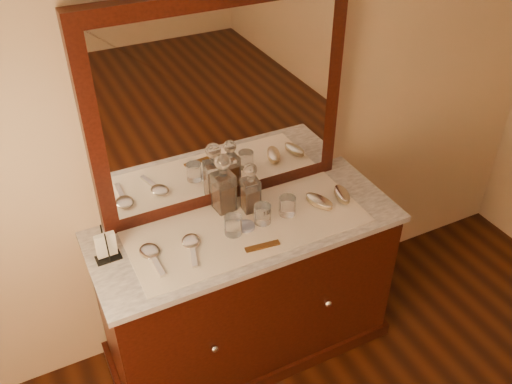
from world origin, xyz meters
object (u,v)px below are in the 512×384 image
napkin_rack (106,247)px  pin_dish (246,226)px  mirror_frame (221,105)px  decanter_left (224,188)px  dresser_cabinet (247,291)px  brush_near (319,201)px  comb (263,246)px  hand_mirror_outer (151,254)px  hand_mirror_inner (192,244)px  decanter_right (250,192)px  brush_far (342,194)px

napkin_rack → pin_dish: bearing=-7.7°
mirror_frame → decanter_left: 0.39m
dresser_cabinet → napkin_rack: napkin_rack is taller
napkin_rack → brush_near: bearing=-5.0°
comb → hand_mirror_outer: hand_mirror_outer is taller
brush_near → hand_mirror_inner: bearing=180.0°
dresser_cabinet → mirror_frame: bearing=90.0°
decanter_right → brush_far: bearing=-15.4°
dresser_cabinet → hand_mirror_inner: bearing=-174.1°
decanter_right → napkin_rack: bearing=-177.3°
comb → brush_far: 0.53m
hand_mirror_outer → hand_mirror_inner: size_ratio=1.01×
pin_dish → hand_mirror_inner: (-0.27, -0.00, 0.00)m
hand_mirror_outer → hand_mirror_inner: same height
decanter_left → decanter_right: 0.13m
decanter_left → comb: bearing=-83.5°
mirror_frame → decanter_left: size_ratio=3.98×
comb → hand_mirror_inner: (-0.27, 0.15, 0.00)m
decanter_left → hand_mirror_outer: decanter_left is taller
brush_near → decanter_left: bearing=156.6°
napkin_rack → hand_mirror_outer: bearing=-22.2°
decanter_left → brush_far: bearing=-18.2°
dresser_cabinet → decanter_right: 0.55m
hand_mirror_outer → decanter_right: bearing=10.9°
comb → decanter_left: size_ratio=0.52×
brush_near → hand_mirror_outer: 0.83m
decanter_left → brush_near: (0.42, -0.18, -0.09)m
pin_dish → hand_mirror_outer: 0.45m
decanter_left → hand_mirror_inner: size_ratio=1.36×
brush_near → hand_mirror_inner: 0.66m
hand_mirror_outer → brush_far: bearing=-1.1°
brush_near → comb: bearing=-158.9°
dresser_cabinet → pin_dish: size_ratio=17.04×
napkin_rack → hand_mirror_inner: 0.36m
brush_far → dresser_cabinet: bearing=176.7°
napkin_rack → hand_mirror_outer: (0.17, -0.07, -0.05)m
comb → brush_near: size_ratio=0.94×
hand_mirror_outer → brush_near: bearing=-1.3°
mirror_frame → pin_dish: mirror_frame is taller
decanter_left → hand_mirror_inner: decanter_left is taller
hand_mirror_outer → hand_mirror_inner: 0.18m
dresser_cabinet → pin_dish: pin_dish is taller
decanter_right → brush_far: (0.44, -0.12, -0.08)m
dresser_cabinet → hand_mirror_outer: 0.64m
comb → brush_far: size_ratio=1.03×
dresser_cabinet → brush_near: (0.38, -0.03, 0.47)m
dresser_cabinet → comb: 0.48m
brush_near → hand_mirror_outer: bearing=178.7°
comb → decanter_right: size_ratio=0.61×
decanter_left → brush_far: (0.55, -0.18, -0.10)m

